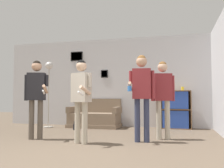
{
  "coord_description": "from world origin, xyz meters",
  "views": [
    {
      "loc": [
        1.64,
        -3.27,
        0.85
      ],
      "look_at": [
        0.25,
        2.09,
        1.17
      ],
      "focal_mm": 40.0,
      "sensor_mm": 36.0,
      "label": 1
    }
  ],
  "objects_px": {
    "bookshelf": "(175,110)",
    "floor_lamp": "(49,79)",
    "couch": "(95,117)",
    "person_watcher_holding_cup": "(142,88)",
    "person_player_foreground_left": "(36,91)",
    "person_spectator_near_bookshelf": "(163,91)",
    "drinking_cup": "(183,89)",
    "person_player_foreground_center": "(81,92)",
    "bottle_on_floor": "(74,127)"
  },
  "relations": [
    {
      "from": "bookshelf",
      "to": "floor_lamp",
      "type": "bearing_deg",
      "value": -170.14
    },
    {
      "from": "couch",
      "to": "person_watcher_holding_cup",
      "type": "distance_m",
      "value": 2.85
    },
    {
      "from": "person_player_foreground_left",
      "to": "couch",
      "type": "bearing_deg",
      "value": 78.03
    },
    {
      "from": "couch",
      "to": "person_player_foreground_left",
      "type": "xyz_separation_m",
      "value": [
        -0.51,
        -2.38,
        0.73
      ]
    },
    {
      "from": "person_spectator_near_bookshelf",
      "to": "drinking_cup",
      "type": "bearing_deg",
      "value": 77.08
    },
    {
      "from": "couch",
      "to": "person_player_foreground_center",
      "type": "relative_size",
      "value": 0.95
    },
    {
      "from": "bottle_on_floor",
      "to": "drinking_cup",
      "type": "xyz_separation_m",
      "value": [
        2.85,
        0.94,
        1.03
      ]
    },
    {
      "from": "drinking_cup",
      "to": "person_player_foreground_left",
      "type": "bearing_deg",
      "value": -139.44
    },
    {
      "from": "person_player_foreground_center",
      "to": "person_player_foreground_left",
      "type": "bearing_deg",
      "value": 168.11
    },
    {
      "from": "bookshelf",
      "to": "drinking_cup",
      "type": "xyz_separation_m",
      "value": [
        0.21,
        0.0,
        0.59
      ]
    },
    {
      "from": "couch",
      "to": "person_watcher_holding_cup",
      "type": "bearing_deg",
      "value": -52.08
    },
    {
      "from": "person_player_foreground_left",
      "to": "person_watcher_holding_cup",
      "type": "xyz_separation_m",
      "value": [
        2.19,
        0.22,
        0.04
      ]
    },
    {
      "from": "person_player_foreground_left",
      "to": "person_player_foreground_center",
      "type": "height_order",
      "value": "person_player_foreground_left"
    },
    {
      "from": "couch",
      "to": "person_player_foreground_left",
      "type": "bearing_deg",
      "value": -101.97
    },
    {
      "from": "floor_lamp",
      "to": "couch",
      "type": "bearing_deg",
      "value": 18.21
    },
    {
      "from": "couch",
      "to": "person_watcher_holding_cup",
      "type": "xyz_separation_m",
      "value": [
        1.69,
        -2.17,
        0.77
      ]
    },
    {
      "from": "person_player_foreground_left",
      "to": "bottle_on_floor",
      "type": "xyz_separation_m",
      "value": [
        0.17,
        1.64,
        -0.92
      ]
    },
    {
      "from": "floor_lamp",
      "to": "drinking_cup",
      "type": "distance_m",
      "value": 3.87
    },
    {
      "from": "bookshelf",
      "to": "person_player_foreground_left",
      "type": "distance_m",
      "value": 3.85
    },
    {
      "from": "drinking_cup",
      "to": "couch",
      "type": "bearing_deg",
      "value": -175.41
    },
    {
      "from": "couch",
      "to": "drinking_cup",
      "type": "height_order",
      "value": "drinking_cup"
    },
    {
      "from": "person_player_foreground_center",
      "to": "person_spectator_near_bookshelf",
      "type": "xyz_separation_m",
      "value": [
        1.48,
        0.89,
        0.03
      ]
    },
    {
      "from": "bottle_on_floor",
      "to": "person_spectator_near_bookshelf",
      "type": "bearing_deg",
      "value": -22.32
    },
    {
      "from": "person_spectator_near_bookshelf",
      "to": "drinking_cup",
      "type": "xyz_separation_m",
      "value": [
        0.44,
        1.93,
        0.13
      ]
    },
    {
      "from": "person_watcher_holding_cup",
      "to": "drinking_cup",
      "type": "height_order",
      "value": "person_watcher_holding_cup"
    },
    {
      "from": "floor_lamp",
      "to": "bottle_on_floor",
      "type": "relative_size",
      "value": 8.44
    },
    {
      "from": "person_player_foreground_center",
      "to": "bottle_on_floor",
      "type": "relative_size",
      "value": 6.94
    },
    {
      "from": "floor_lamp",
      "to": "bottle_on_floor",
      "type": "bearing_deg",
      "value": -18.25
    },
    {
      "from": "drinking_cup",
      "to": "person_watcher_holding_cup",
      "type": "bearing_deg",
      "value": -109.26
    },
    {
      "from": "bottle_on_floor",
      "to": "drinking_cup",
      "type": "height_order",
      "value": "drinking_cup"
    },
    {
      "from": "person_spectator_near_bookshelf",
      "to": "person_watcher_holding_cup",
      "type": "bearing_deg",
      "value": -131.35
    },
    {
      "from": "bookshelf",
      "to": "person_watcher_holding_cup",
      "type": "bearing_deg",
      "value": -104.69
    },
    {
      "from": "drinking_cup",
      "to": "floor_lamp",
      "type": "bearing_deg",
      "value": -170.65
    },
    {
      "from": "person_spectator_near_bookshelf",
      "to": "drinking_cup",
      "type": "distance_m",
      "value": 1.99
    },
    {
      "from": "person_player_foreground_left",
      "to": "person_watcher_holding_cup",
      "type": "distance_m",
      "value": 2.2
    },
    {
      "from": "bookshelf",
      "to": "person_player_foreground_center",
      "type": "xyz_separation_m",
      "value": [
        -1.71,
        -2.82,
        0.43
      ]
    },
    {
      "from": "bottle_on_floor",
      "to": "person_player_foreground_center",
      "type": "bearing_deg",
      "value": -63.57
    },
    {
      "from": "floor_lamp",
      "to": "person_watcher_holding_cup",
      "type": "distance_m",
      "value": 3.47
    },
    {
      "from": "couch",
      "to": "bookshelf",
      "type": "xyz_separation_m",
      "value": [
        2.31,
        0.2,
        0.25
      ]
    },
    {
      "from": "couch",
      "to": "person_player_foreground_center",
      "type": "xyz_separation_m",
      "value": [
        0.59,
        -2.62,
        0.68
      ]
    },
    {
      "from": "person_player_foreground_left",
      "to": "bottle_on_floor",
      "type": "relative_size",
      "value": 7.22
    },
    {
      "from": "couch",
      "to": "person_player_foreground_center",
      "type": "height_order",
      "value": "person_player_foreground_center"
    },
    {
      "from": "person_player_foreground_left",
      "to": "person_spectator_near_bookshelf",
      "type": "bearing_deg",
      "value": 14.24
    },
    {
      "from": "person_player_foreground_center",
      "to": "floor_lamp",
      "type": "bearing_deg",
      "value": 130.76
    },
    {
      "from": "person_watcher_holding_cup",
      "to": "person_player_foreground_left",
      "type": "bearing_deg",
      "value": -174.34
    },
    {
      "from": "person_player_foreground_left",
      "to": "drinking_cup",
      "type": "height_order",
      "value": "person_player_foreground_left"
    },
    {
      "from": "person_player_foreground_left",
      "to": "person_watcher_holding_cup",
      "type": "bearing_deg",
      "value": 5.66
    },
    {
      "from": "person_watcher_holding_cup",
      "to": "floor_lamp",
      "type": "bearing_deg",
      "value": 149.7
    },
    {
      "from": "bookshelf",
      "to": "person_spectator_near_bookshelf",
      "type": "bearing_deg",
      "value": -96.97
    },
    {
      "from": "couch",
      "to": "drinking_cup",
      "type": "relative_size",
      "value": 14.26
    }
  ]
}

